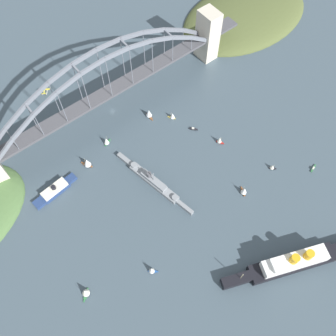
# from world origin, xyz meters

# --- Properties ---
(ground_plane) EXTENTS (1400.00, 1400.00, 0.00)m
(ground_plane) POSITION_xyz_m (0.00, 0.00, 0.00)
(ground_plane) COLOR #3D4C56
(harbor_arch_bridge) EXTENTS (279.29, 18.62, 67.62)m
(harbor_arch_bridge) POSITION_xyz_m (0.00, 0.00, 26.75)
(harbor_arch_bridge) COLOR beige
(harbor_arch_bridge) RESTS_ON ground
(headland_west_shore) EXTENTS (147.52, 96.03, 22.49)m
(headland_west_shore) POSITION_xyz_m (-180.04, -18.89, 0.00)
(headland_west_shore) COLOR #4C562D
(headland_west_shore) RESTS_ON ground
(ocean_liner) EXTENTS (98.60, 46.29, 20.69)m
(ocean_liner) POSITION_xyz_m (-22.74, 190.87, 6.17)
(ocean_liner) COLOR black
(ocean_liner) RESTS_ON ground
(naval_cruiser) EXTENTS (17.53, 77.81, 17.07)m
(naval_cruiser) POSITION_xyz_m (14.80, 79.63, 2.91)
(naval_cruiser) COLOR gray
(naval_cruiser) RESTS_ON ground
(harbor_ferry_steamer) EXTENTS (38.41, 11.65, 8.20)m
(harbor_ferry_steamer) POSITION_xyz_m (79.23, 38.43, 2.54)
(harbor_ferry_steamer) COLOR navy
(harbor_ferry_steamer) RESTS_ON ground
(seaplane_taxiing_near_bridge) EXTENTS (9.16, 8.91, 4.97)m
(seaplane_taxiing_near_bridge) POSITION_xyz_m (36.55, -55.08, 2.16)
(seaplane_taxiing_near_bridge) COLOR #B7B7B2
(seaplane_taxiing_near_bridge) RESTS_ON ground
(small_boat_0) EXTENTS (6.08, 8.03, 8.88)m
(small_boat_0) POSITION_xyz_m (-35.06, 129.48, 4.11)
(small_boat_0) COLOR brown
(small_boat_0) RESTS_ON ground
(small_boat_1) EXTENTS (5.33, 6.65, 7.58)m
(small_boat_1) POSITION_xyz_m (-36.56, 39.12, 3.49)
(small_boat_1) COLOR gold
(small_boat_1) RESTS_ON ground
(small_boat_2) EXTENTS (5.43, 9.21, 9.69)m
(small_boat_2) POSITION_xyz_m (-21.88, 24.95, 4.52)
(small_boat_2) COLOR brown
(small_boat_2) RESTS_ON ground
(small_boat_3) EXTENTS (8.18, 3.30, 2.12)m
(small_boat_3) POSITION_xyz_m (-94.18, 148.72, 0.76)
(small_boat_3) COLOR #2D6B3D
(small_boat_3) RESTS_ON ground
(small_boat_4) EXTENTS (7.57, 5.61, 8.69)m
(small_boat_4) POSITION_xyz_m (22.89, 25.92, 4.01)
(small_boat_4) COLOR #2D6B3D
(small_boat_4) RESTS_ON ground
(small_boat_5) EXTENTS (6.43, 6.11, 8.57)m
(small_boat_5) POSITION_xyz_m (57.19, 134.07, 3.98)
(small_boat_5) COLOR #234C8C
(small_boat_5) RESTS_ON ground
(small_boat_6) EXTENTS (5.29, 5.33, 6.04)m
(small_boat_6) POSITION_xyz_m (-68.16, 127.98, 2.80)
(small_boat_6) COLOR black
(small_boat_6) RESTS_ON ground
(small_boat_7) EXTENTS (8.36, 7.86, 9.09)m
(small_boat_7) POSITION_xyz_m (101.14, 118.44, 4.25)
(small_boat_7) COLOR #2D6B3D
(small_boat_7) RESTS_ON ground
(small_boat_8) EXTENTS (7.40, 9.52, 10.54)m
(small_boat_8) POSITION_xyz_m (46.67, 34.05, 4.89)
(small_boat_8) COLOR brown
(small_boat_8) RESTS_ON ground
(small_boat_9) EXTENTS (4.97, 6.31, 8.12)m
(small_boat_9) POSITION_xyz_m (-51.73, 83.19, 3.80)
(small_boat_9) COLOR #B2231E
(small_boat_9) RESTS_ON ground
(small_boat_10) EXTENTS (5.56, 6.06, 2.29)m
(small_boat_10) POSITION_xyz_m (-43.20, 59.63, 0.85)
(small_boat_10) COLOR black
(small_boat_10) RESTS_ON ground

